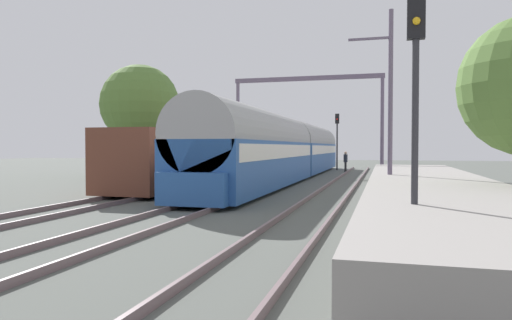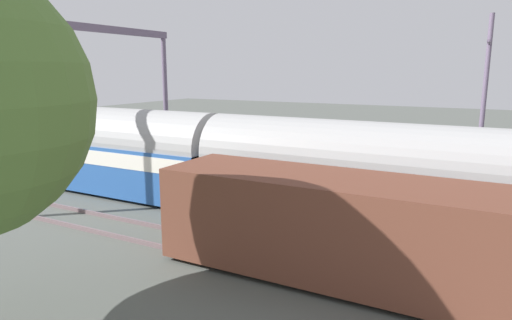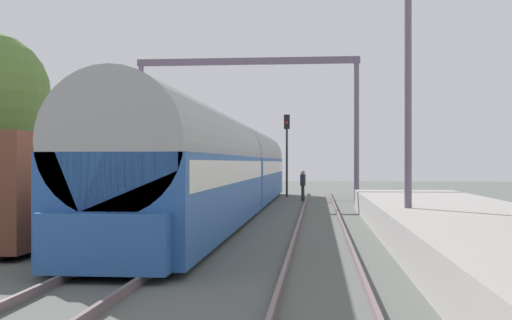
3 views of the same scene
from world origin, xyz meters
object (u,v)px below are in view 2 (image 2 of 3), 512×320
(railway_signal_far, at_px, (48,113))
(person_crossing, at_px, (117,154))
(passenger_train, at_px, (216,162))
(freight_car, at_px, (393,237))
(catenary_gantry, at_px, (83,72))

(railway_signal_far, bearing_deg, person_crossing, -75.17)
(person_crossing, bearing_deg, passenger_train, -10.05)
(freight_car, relative_size, person_crossing, 7.51)
(passenger_train, relative_size, catenary_gantry, 2.68)
(railway_signal_far, bearing_deg, passenger_train, -98.50)
(railway_signal_far, bearing_deg, catenary_gantry, -109.62)
(freight_car, xyz_separation_m, catenary_gantry, (3.92, 15.45, 4.14))
(railway_signal_far, xyz_separation_m, catenary_gantry, (-1.92, -5.38, 2.32))
(person_crossing, relative_size, railway_signal_far, 0.34)
(person_crossing, height_order, catenary_gantry, catenary_gantry)
(freight_car, xyz_separation_m, person_crossing, (6.93, 16.69, -0.44))
(passenger_train, xyz_separation_m, railway_signal_far, (1.92, 12.82, 1.31))
(passenger_train, bearing_deg, freight_car, -116.09)
(person_crossing, relative_size, catenary_gantry, 0.14)
(railway_signal_far, relative_size, catenary_gantry, 0.42)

